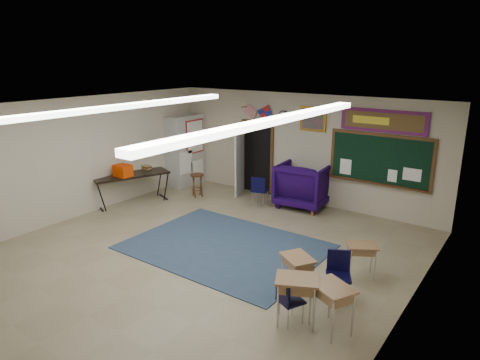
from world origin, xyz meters
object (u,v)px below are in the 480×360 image
Objects in this scene: student_desk_front_left at (297,273)px; folding_table at (132,187)px; wooden_stool at (197,185)px; wingback_armchair at (304,185)px; student_desk_front_right at (361,259)px.

student_desk_front_left is 0.33× the size of folding_table.
wooden_stool is at bearing -179.83° from student_desk_front_left.
student_desk_front_left is at bearing 111.27° from wingback_armchair.
student_desk_front_left is 1.06× the size of wooden_stool.
folding_table reaches higher than wooden_stool.
student_desk_front_left is at bearing -31.79° from wooden_stool.
student_desk_front_left is 6.18m from folding_table.
wingback_armchair is 1.85× the size of student_desk_front_left.
student_desk_front_right is 0.99× the size of wooden_stool.
student_desk_front_right is at bearing -18.10° from wooden_stool.
folding_table is 3.17× the size of wooden_stool.
student_desk_front_right is at bearing 92.88° from student_desk_front_left.
student_desk_front_right is 6.67m from folding_table.
folding_table is (-3.97, -2.58, -0.14)m from wingback_armchair.
wingback_armchair is at bearing 55.18° from folding_table.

